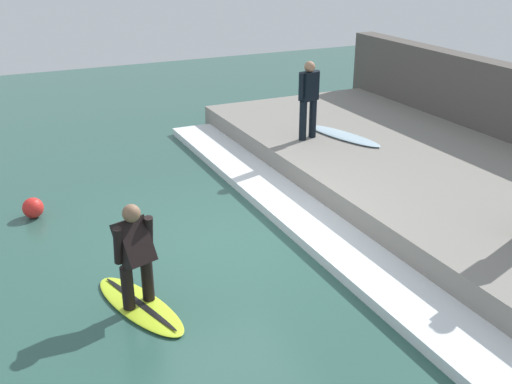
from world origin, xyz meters
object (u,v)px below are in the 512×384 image
at_px(surfer_waiting_far, 309,96).
at_px(marker_buoy, 33,208).
at_px(surfboard_waiting_far, 343,136).
at_px(surfboard_riding, 140,305).
at_px(surfer_riding, 135,251).

xyz_separation_m(surfer_waiting_far, marker_buoy, (-5.33, -0.38, -1.20)).
distance_m(surfer_waiting_far, marker_buoy, 5.48).
bearing_deg(surfer_waiting_far, surfboard_waiting_far, -18.68).
xyz_separation_m(surfboard_riding, surfboard_waiting_far, (5.17, 3.42, 0.50)).
bearing_deg(surfer_riding, marker_buoy, 104.86).
relative_size(surfboard_riding, marker_buoy, 5.30).
relative_size(surfboard_riding, surfer_riding, 1.34).
bearing_deg(surfboard_riding, marker_buoy, 104.86).
distance_m(surfer_riding, surfboard_waiting_far, 6.20).
bearing_deg(surfboard_riding, surfer_riding, 153.43).
relative_size(surfer_riding, surfboard_waiting_far, 0.69).
bearing_deg(surfboard_waiting_far, surfer_riding, -146.50).
relative_size(surfer_waiting_far, marker_buoy, 4.56).
height_order(surfboard_waiting_far, marker_buoy, surfboard_waiting_far).
height_order(surfer_riding, marker_buoy, surfer_riding).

